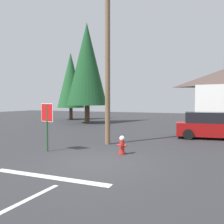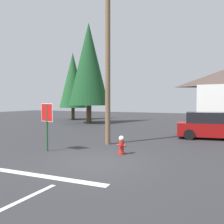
# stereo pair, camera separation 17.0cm
# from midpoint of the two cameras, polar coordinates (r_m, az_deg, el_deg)

# --- Properties ---
(ground_plane) EXTENTS (80.00, 80.00, 0.10)m
(ground_plane) POSITION_cam_midpoint_polar(r_m,az_deg,el_deg) (9.40, -3.68, -12.07)
(ground_plane) COLOR #2D2D30
(lane_stop_bar) EXTENTS (4.14, 0.45, 0.01)m
(lane_stop_bar) POSITION_cam_midpoint_polar(r_m,az_deg,el_deg) (7.85, -14.69, -14.70)
(lane_stop_bar) COLOR silver
(lane_stop_bar) RESTS_ON ground
(stop_sign_near) EXTENTS (0.82, 0.23, 2.23)m
(stop_sign_near) POSITION_cam_midpoint_polar(r_m,az_deg,el_deg) (11.47, -14.84, -1.16)
(stop_sign_near) COLOR #1E4C28
(stop_sign_near) RESTS_ON ground
(fire_hydrant) EXTENTS (0.41, 0.35, 0.82)m
(fire_hydrant) POSITION_cam_midpoint_polar(r_m,az_deg,el_deg) (10.56, 2.72, -7.92)
(fire_hydrant) COLOR #AD231E
(fire_hydrant) RESTS_ON ground
(utility_pole) EXTENTS (1.60, 0.28, 8.60)m
(utility_pole) POSITION_cam_midpoint_polar(r_m,az_deg,el_deg) (13.07, -0.64, 12.03)
(utility_pole) COLOR brown
(utility_pole) RESTS_ON ground
(parked_car) EXTENTS (4.58, 2.41, 1.65)m
(parked_car) POSITION_cam_midpoint_polar(r_m,az_deg,el_deg) (16.10, 23.16, -3.13)
(parked_car) COLOR maroon
(parked_car) RESTS_ON ground
(pine_tree_tall_left) EXTENTS (3.39, 3.39, 8.48)m
(pine_tree_tall_left) POSITION_cam_midpoint_polar(r_m,az_deg,el_deg) (30.88, -9.18, 7.48)
(pine_tree_tall_left) COLOR #4C3823
(pine_tree_tall_left) RESTS_ON ground
(pine_tree_mid_left) EXTENTS (4.25, 4.25, 10.62)m
(pine_tree_mid_left) POSITION_cam_midpoint_polar(r_m,az_deg,el_deg) (25.85, -5.39, 11.28)
(pine_tree_mid_left) COLOR #4C3823
(pine_tree_mid_left) RESTS_ON ground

